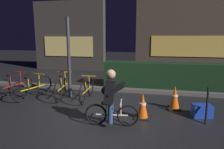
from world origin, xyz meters
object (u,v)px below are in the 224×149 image
Objects in this scene: blue_crate at (202,111)px; traffic_cone_near at (143,106)px; traffic_cone_far at (175,98)px; parked_bike_left_mid at (33,87)px; cyclist at (111,98)px; parked_bike_center_left at (63,86)px; closed_umbrella at (207,105)px; parked_bike_center_right at (87,90)px; street_post at (69,58)px; parked_bike_leftmost at (15,85)px.

traffic_cone_near is at bearing -164.14° from blue_crate.
parked_bike_left_mid is at bearing 178.72° from traffic_cone_far.
traffic_cone_near is 0.50× the size of cyclist.
cyclist is at bearing -103.39° from parked_bike_left_mid.
traffic_cone_far is (3.40, -0.36, -0.05)m from parked_bike_center_left.
blue_crate is (4.90, -0.55, -0.19)m from parked_bike_left_mid.
closed_umbrella is (1.45, 0.15, 0.08)m from traffic_cone_near.
parked_bike_center_left is 3.84× the size of blue_crate.
parked_bike_center_left is at bearing 79.61° from parked_bike_center_right.
parked_bike_center_right is at bearing -70.23° from parked_bike_left_mid.
parked_bike_center_right is 2.57m from traffic_cone_far.
parked_bike_center_right is (0.64, -0.19, -0.93)m from street_post.
parked_bike_center_left reaches higher than closed_umbrella.
traffic_cone_far is at bearing 47.25° from traffic_cone_near.
parked_bike_leftmost reaches higher than parked_bike_center_right.
parked_bike_center_left is 3.42m from traffic_cone_far.
traffic_cone_far is at bearing -105.25° from parked_bike_center_left.
street_post is at bearing 172.09° from traffic_cone_far.
traffic_cone_far is (4.29, -0.10, -0.03)m from parked_bike_left_mid.
traffic_cone_far is at bearing 37.56° from cyclist.
cyclist reaches higher than parked_bike_center_left.
parked_bike_center_right is at bearing 117.27° from cyclist.
street_post is at bearing 86.26° from closed_umbrella.
traffic_cone_far is 0.51× the size of cyclist.
street_post is 1.60× the size of parked_bike_left_mid.
parked_bike_left_mid is at bearing -162.28° from street_post.
street_post is at bearing 151.63° from traffic_cone_near.
parked_bike_leftmost is 4.01m from cyclist.
closed_umbrella is (3.22, -0.96, 0.06)m from parked_bike_center_right.
parked_bike_left_mid reaches higher than traffic_cone_near.
parked_bike_leftmost is 2.56× the size of traffic_cone_far.
parked_bike_center_left is at bearing 168.51° from blue_crate.
closed_umbrella is at bearing -46.84° from traffic_cone_far.
street_post is at bearing -76.55° from parked_bike_center_left.
traffic_cone_near is 0.91m from cyclist.
street_post is 4.12m from closed_umbrella.
cyclist is (2.85, -1.50, 0.29)m from parked_bike_left_mid.
parked_bike_center_right is (0.84, -0.10, -0.03)m from parked_bike_center_left.
closed_umbrella is at bearing -84.79° from parked_bike_left_mid.
parked_bike_leftmost reaches higher than traffic_cone_far.
cyclist is at bearing -149.47° from parked_bike_center_right.
traffic_cone_near is at bearing -28.37° from street_post.
traffic_cone_near is at bearing 33.41° from cyclist.
parked_bike_center_right is at bearing -16.28° from street_post.
parked_bike_left_mid reaches higher than blue_crate.
closed_umbrella is at bearing 5.89° from traffic_cone_near.
parked_bike_center_right is 2.42× the size of traffic_cone_far.
street_post is 2.62m from cyclist.
parked_bike_left_mid is at bearing 97.38° from parked_bike_center_left.
traffic_cone_far is at bearing 143.53° from blue_crate.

